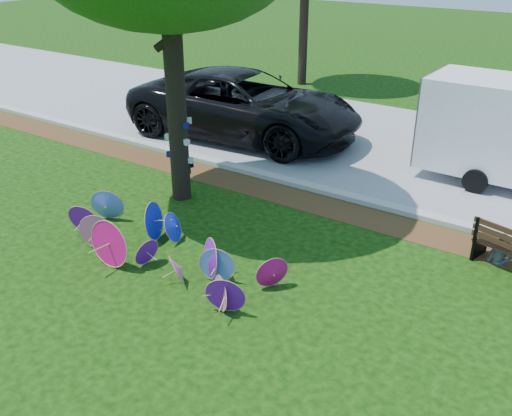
# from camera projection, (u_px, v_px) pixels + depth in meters

# --- Properties ---
(ground) EXTENTS (90.00, 90.00, 0.00)m
(ground) POSITION_uv_depth(u_px,v_px,m) (170.00, 287.00, 10.15)
(ground) COLOR black
(ground) RESTS_ON ground
(mulch_strip) EXTENTS (90.00, 1.00, 0.01)m
(mulch_strip) POSITION_uv_depth(u_px,v_px,m) (298.00, 199.00, 13.50)
(mulch_strip) COLOR #472D16
(mulch_strip) RESTS_ON ground
(curb) EXTENTS (90.00, 0.30, 0.12)m
(curb) POSITION_uv_depth(u_px,v_px,m) (312.00, 187.00, 14.00)
(curb) COLOR #B7B5AD
(curb) RESTS_ON ground
(street) EXTENTS (90.00, 8.00, 0.01)m
(street) POSITION_uv_depth(u_px,v_px,m) (380.00, 143.00, 17.12)
(street) COLOR gray
(street) RESTS_ON ground
(parasol_pile) EXTENTS (5.06, 1.95, 0.95)m
(parasol_pile) POSITION_uv_depth(u_px,v_px,m) (154.00, 243.00, 10.83)
(parasol_pile) COLOR pink
(parasol_pile) RESTS_ON ground
(black_van) EXTENTS (7.43, 3.95, 1.99)m
(black_van) POSITION_uv_depth(u_px,v_px,m) (245.00, 105.00, 17.28)
(black_van) COLOR black
(black_van) RESTS_ON ground
(cargo_trailer) EXTENTS (3.26, 2.09, 2.86)m
(cargo_trailer) POSITION_uv_depth(u_px,v_px,m) (495.00, 125.00, 14.01)
(cargo_trailer) COLOR white
(cargo_trailer) RESTS_ON ground
(person_left) EXTENTS (0.46, 0.31, 1.23)m
(person_left) POSITION_uv_depth(u_px,v_px,m) (504.00, 236.00, 10.57)
(person_left) COLOR #3C4553
(person_left) RESTS_ON ground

